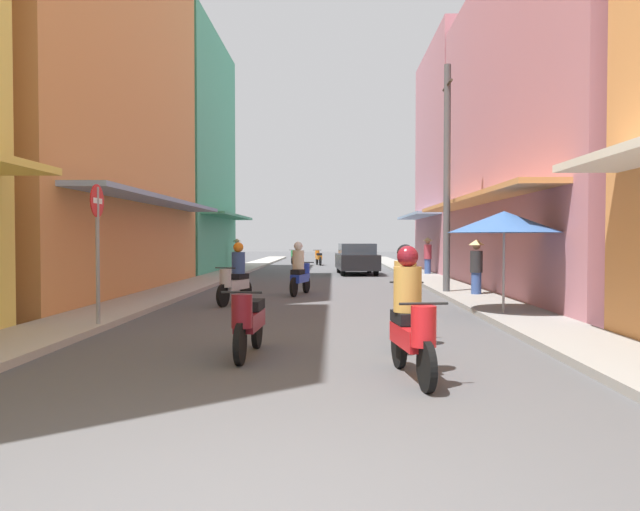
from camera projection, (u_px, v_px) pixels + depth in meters
ground_plane at (320, 280)px, 24.14m from camera, size 109.21×109.21×0.00m
sidewalk_left at (212, 279)px, 24.23m from camera, size 1.55×57.64×0.12m
sidewalk_right at (430, 279)px, 24.04m from camera, size 1.55×57.64×0.12m
building_left_mid at (45, 48)px, 18.09m from camera, size 7.05×13.11×14.84m
building_left_far at (159, 155)px, 29.98m from camera, size 7.05×9.78×11.73m
building_right_mid at (591, 126)px, 17.77m from camera, size 7.05×13.96×10.03m
building_right_far at (489, 161)px, 29.45m from camera, size 7.05×8.81×11.02m
motorbike_white at (406, 300)px, 9.36m from camera, size 0.57×1.80×1.58m
motorbike_blue at (300, 271)px, 17.84m from camera, size 0.66×1.77×1.58m
motorbike_orange at (318, 257)px, 38.25m from camera, size 0.61×1.79×0.96m
motorbike_maroon at (248, 321)px, 8.47m from camera, size 0.55×1.81×0.96m
motorbike_green at (295, 257)px, 39.77m from camera, size 0.62×1.79×0.96m
motorbike_red at (411, 320)px, 7.14m from camera, size 0.55×1.80×1.58m
motorbike_silver at (235, 277)px, 15.26m from camera, size 0.74×1.75×1.58m
parked_car at (357, 259)px, 28.32m from camera, size 2.01×4.20×1.45m
pedestrian_foreground at (237, 252)px, 32.22m from camera, size 0.44×0.44×1.68m
pedestrian_midway at (476, 265)px, 16.85m from camera, size 0.44×0.44×1.65m
pedestrian_crossing at (428, 254)px, 26.77m from camera, size 0.44×0.44×1.74m
vendor_umbrella at (504, 222)px, 12.62m from camera, size 2.33×2.33×2.24m
utility_pole at (447, 178)px, 17.64m from camera, size 0.20×1.20×6.75m
street_sign_no_entry at (97, 236)px, 10.90m from camera, size 0.07×0.60×2.65m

